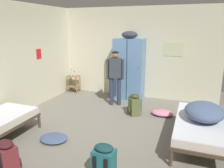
% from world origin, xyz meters
% --- Properties ---
extents(ground_plane, '(7.94, 7.94, 0.00)m').
position_xyz_m(ground_plane, '(0.00, 0.00, 0.00)').
color(ground_plane, slate).
extents(room_backdrop, '(4.97, 5.02, 2.79)m').
position_xyz_m(room_backdrop, '(-1.22, 1.26, 1.39)').
color(room_backdrop, beige).
rests_on(room_backdrop, ground_plane).
extents(locker_bank, '(0.90, 0.55, 2.07)m').
position_xyz_m(locker_bank, '(-0.16, 2.20, 0.97)').
color(locker_bank, '#5B84B2').
rests_on(locker_bank, ground_plane).
extents(shelf_unit, '(0.38, 0.30, 0.57)m').
position_xyz_m(shelf_unit, '(-2.13, 2.19, 0.35)').
color(shelf_unit, brown).
rests_on(shelf_unit, ground_plane).
extents(bed_right, '(0.90, 1.90, 0.49)m').
position_xyz_m(bed_right, '(1.88, -0.03, 0.38)').
color(bed_right, '#473828').
rests_on(bed_right, ground_plane).
extents(bedding_heap, '(0.72, 0.88, 0.31)m').
position_xyz_m(bedding_heap, '(1.94, 0.03, 0.65)').
color(bedding_heap, slate).
rests_on(bedding_heap, bed_right).
extents(person_traveler, '(0.47, 0.29, 1.55)m').
position_xyz_m(person_traveler, '(-0.35, 1.47, 0.94)').
color(person_traveler, '#2D334C').
rests_on(person_traveler, ground_plane).
extents(water_bottle, '(0.07, 0.07, 0.23)m').
position_xyz_m(water_bottle, '(-2.21, 2.21, 0.67)').
color(water_bottle, '#B2DBEA').
rests_on(water_bottle, shelf_unit).
extents(lotion_bottle, '(0.06, 0.06, 0.17)m').
position_xyz_m(lotion_bottle, '(-2.06, 2.15, 0.65)').
color(lotion_bottle, beige).
rests_on(lotion_bottle, shelf_unit).
extents(backpack_olive, '(0.41, 0.40, 0.55)m').
position_xyz_m(backpack_olive, '(0.35, 0.93, 0.26)').
color(backpack_olive, '#566038').
rests_on(backpack_olive, ground_plane).
extents(backpack_maroon, '(0.39, 0.40, 0.55)m').
position_xyz_m(backpack_maroon, '(-0.87, -2.00, 0.26)').
color(backpack_maroon, maroon).
rests_on(backpack_maroon, ground_plane).
extents(backpack_teal, '(0.33, 0.35, 0.55)m').
position_xyz_m(backpack_teal, '(0.56, -1.59, 0.26)').
color(backpack_teal, '#23666B').
rests_on(backpack_teal, ground_plane).
extents(clothes_pile_pink, '(0.55, 0.40, 0.13)m').
position_xyz_m(clothes_pile_pink, '(1.04, 1.13, 0.07)').
color(clothes_pile_pink, pink).
rests_on(clothes_pile_pink, ground_plane).
extents(clothes_pile_denim, '(0.57, 0.47, 0.09)m').
position_xyz_m(clothes_pile_denim, '(-0.81, -0.91, 0.05)').
color(clothes_pile_denim, '#42567A').
rests_on(clothes_pile_denim, ground_plane).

